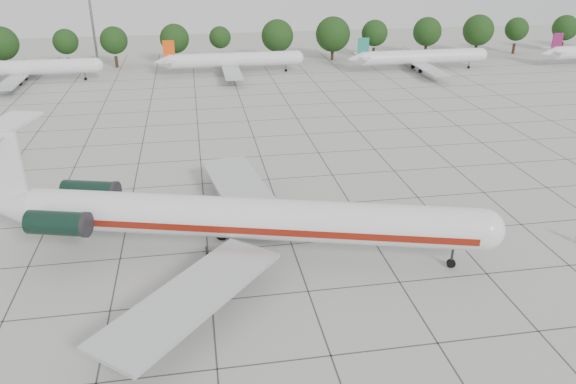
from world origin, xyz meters
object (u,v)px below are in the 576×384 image
object	(u,v)px
bg_airliner_d	(421,57)
bg_airliner_c	(233,60)
main_airliner	(221,216)
bg_airliner_b	(24,68)

from	to	relation	value
bg_airliner_d	bg_airliner_c	bearing A→B (deg)	174.76
main_airliner	bg_airliner_b	bearing A→B (deg)	130.81
bg_airliner_b	bg_airliner_c	xyz separation A→B (m)	(41.85, 0.92, 0.00)
main_airliner	bg_airliner_d	bearing A→B (deg)	71.90
bg_airliner_c	bg_airliner_d	bearing A→B (deg)	-5.24
bg_airliner_c	bg_airliner_d	xyz separation A→B (m)	(40.73, -3.73, 0.00)
main_airliner	bg_airliner_b	xyz separation A→B (m)	(-34.74, 74.20, -1.07)
bg_airliner_b	bg_airliner_d	size ratio (longest dim) A/B	1.00
bg_airliner_b	bg_airliner_c	world-z (taller)	same
bg_airliner_b	bg_airliner_c	size ratio (longest dim) A/B	1.00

